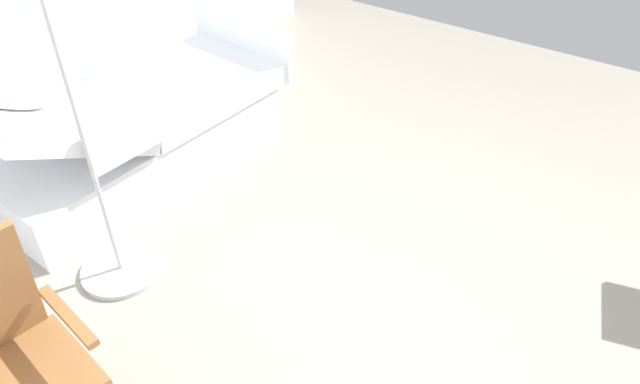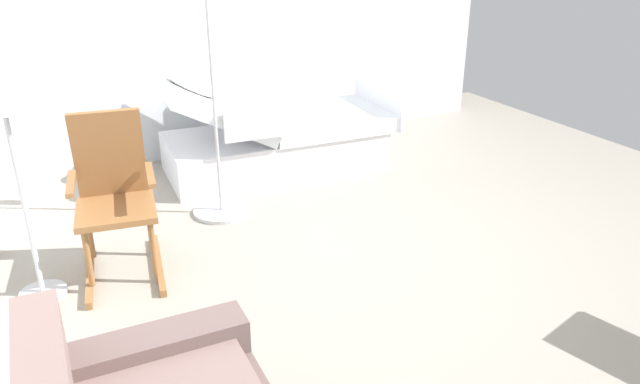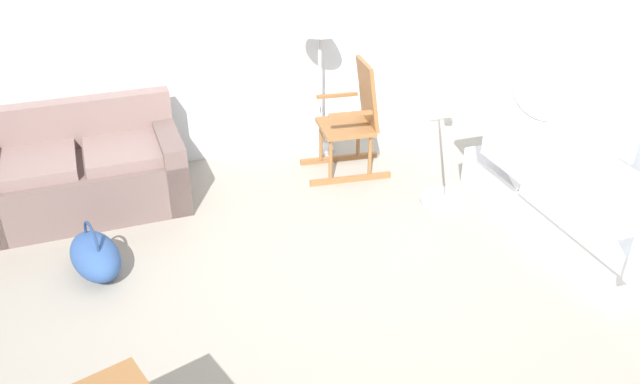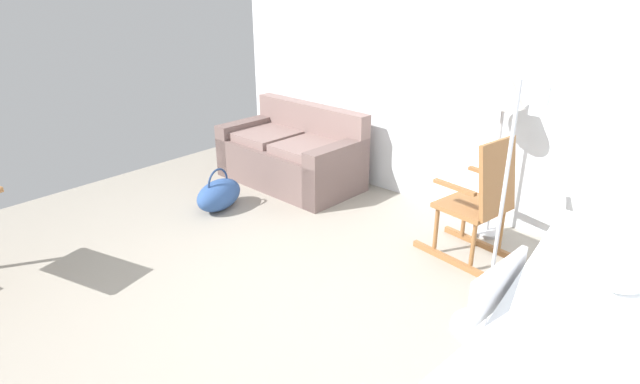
{
  "view_description": "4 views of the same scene",
  "coord_description": "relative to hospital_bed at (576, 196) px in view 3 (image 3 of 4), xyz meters",
  "views": [
    {
      "loc": [
        -0.99,
        2.21,
        2.44
      ],
      "look_at": [
        0.25,
        0.39,
        0.69
      ],
      "focal_mm": 33.72,
      "sensor_mm": 36.0,
      "label": 1
    },
    {
      "loc": [
        -2.97,
        2.21,
        2.1
      ],
      "look_at": [
        0.01,
        0.67,
        0.62
      ],
      "focal_mm": 34.4,
      "sensor_mm": 36.0,
      "label": 2
    },
    {
      "loc": [
        -1.58,
        -3.08,
        2.77
      ],
      "look_at": [
        -0.13,
        0.39,
        0.65
      ],
      "focal_mm": 35.69,
      "sensor_mm": 36.0,
      "label": 3
    },
    {
      "loc": [
        2.33,
        -1.99,
        2.21
      ],
      "look_at": [
        0.14,
        0.5,
        0.82
      ],
      "focal_mm": 29.36,
      "sensor_mm": 36.0,
      "label": 4
    }
  ],
  "objects": [
    {
      "name": "ground_plane",
      "position": [
        -1.93,
        -0.13,
        -0.3
      ],
      "size": [
        6.57,
        6.57,
        0.0
      ],
      "primitive_type": "plane",
      "color": "gray"
    },
    {
      "name": "rocking_chair",
      "position": [
        -1.17,
        1.61,
        0.2
      ],
      "size": [
        0.83,
        0.59,
        1.05
      ],
      "color": "brown",
      "rests_on": "ground"
    },
    {
      "name": "hospital_bed",
      "position": [
        0.0,
        0.0,
        0.0
      ],
      "size": [
        1.12,
        2.13,
        1.04
      ],
      "color": "silver",
      "rests_on": "ground"
    },
    {
      "name": "duffel_bag",
      "position": [
        -3.56,
        0.83,
        -0.15
      ],
      "size": [
        0.43,
        0.62,
        0.43
      ],
      "color": "#2D4C84",
      "rests_on": "ground"
    },
    {
      "name": "couch",
      "position": [
        -3.52,
        1.86,
        0.0
      ],
      "size": [
        1.63,
        0.91,
        0.85
      ],
      "color": "#68534F",
      "rests_on": "ground"
    },
    {
      "name": "floor_lamp",
      "position": [
        -1.29,
        2.12,
        0.92
      ],
      "size": [
        0.34,
        0.34,
        1.48
      ],
      "color": "#B2B5BA",
      "rests_on": "ground"
    },
    {
      "name": "iv_pole",
      "position": [
        -0.67,
        0.76,
        -0.05
      ],
      "size": [
        0.44,
        0.44,
        1.69
      ],
      "color": "#B2B5BA",
      "rests_on": "ground"
    },
    {
      "name": "back_wall",
      "position": [
        -1.93,
        2.43,
        1.05
      ],
      "size": [
        5.45,
        0.1,
        2.7
      ],
      "primitive_type": "cube",
      "color": "silver",
      "rests_on": "ground"
    }
  ]
}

